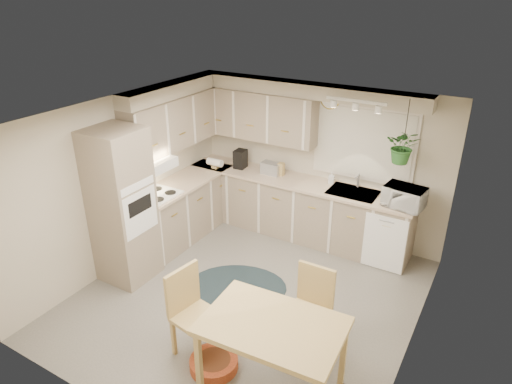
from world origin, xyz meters
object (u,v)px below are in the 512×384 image
Objects in this scene: dining_table at (272,357)px; braided_rug at (238,286)px; microwave at (404,195)px; chair_back at (307,312)px; chair_left at (198,316)px; pet_bed at (214,363)px.

dining_table is 1.00× the size of braided_rug.
dining_table is 2.49× the size of microwave.
microwave is at bearing 80.38° from dining_table.
chair_back is 0.73× the size of braided_rug.
chair_left reaches higher than pet_bed.
pet_bed is (0.54, -1.32, 0.05)m from braided_rug.
microwave is (0.48, 2.82, 0.71)m from dining_table.
braided_rug is at bearing -157.73° from chair_left.
chair_left is 3.17m from microwave.
chair_left is 1.18m from chair_back.
chair_left is at bearing -109.32° from microwave.
dining_table is at bearing 85.82° from chair_back.
chair_back is 1.44m from braided_rug.
braided_rug is 2.55m from microwave.
pet_bed is at bearing -67.77° from braided_rug.
dining_table reaches higher than braided_rug.
microwave is (1.40, 2.78, 0.62)m from chair_left.
braided_rug is at bearing 133.67° from dining_table.
chair_back reaches higher than braided_rug.
pet_bed is (-0.70, -0.77, -0.42)m from chair_back.
braided_rug is 2.56× the size of pet_bed.
chair_left is 1.91× the size of microwave.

